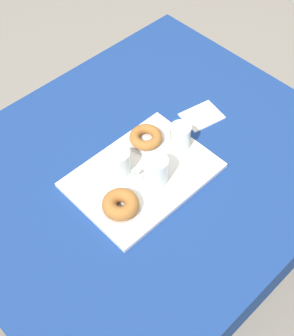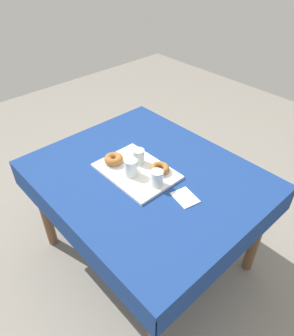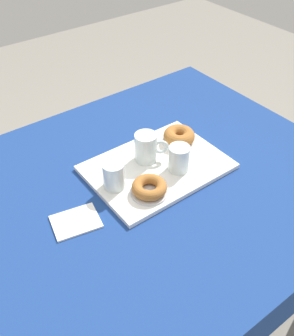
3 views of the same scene
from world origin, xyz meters
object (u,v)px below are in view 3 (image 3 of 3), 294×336
at_px(water_glass_near, 179,160).
at_px(sugar_donut_left, 149,187).
at_px(donut_plate_right, 179,141).
at_px(water_glass_far, 114,176).
at_px(sugar_donut_right, 179,136).
at_px(tea_mug_left, 146,148).
at_px(paper_napkin, 76,222).
at_px(dining_table, 151,202).
at_px(donut_plate_left, 149,192).
at_px(serving_tray, 157,167).

xyz_separation_m(water_glass_near, sugar_donut_left, (0.14, 0.03, -0.02)).
relative_size(water_glass_near, donut_plate_right, 0.76).
relative_size(water_glass_far, sugar_donut_left, 0.83).
bearing_deg(sugar_donut_right, donut_plate_right, 0.00).
distance_m(sugar_donut_left, sugar_donut_right, 0.27).
height_order(tea_mug_left, donut_plate_right, tea_mug_left).
bearing_deg(water_glass_near, water_glass_far, -15.02).
bearing_deg(sugar_donut_left, tea_mug_left, -123.53).
height_order(water_glass_far, sugar_donut_right, water_glass_far).
relative_size(sugar_donut_left, paper_napkin, 0.81).
distance_m(tea_mug_left, sugar_donut_left, 0.16).
distance_m(dining_table, donut_plate_left, 0.14).
bearing_deg(paper_napkin, serving_tray, -171.93).
bearing_deg(water_glass_far, tea_mug_left, -163.63).
distance_m(dining_table, water_glass_far, 0.20).
bearing_deg(dining_table, sugar_donut_right, -155.13).
distance_m(water_glass_near, paper_napkin, 0.37).
bearing_deg(donut_plate_left, serving_tray, -138.10).
height_order(tea_mug_left, donut_plate_left, tea_mug_left).
distance_m(water_glass_far, sugar_donut_right, 0.31).
bearing_deg(water_glass_far, donut_plate_right, -170.07).
xyz_separation_m(serving_tray, donut_plate_left, (0.10, 0.09, 0.01)).
distance_m(water_glass_near, donut_plate_right, 0.15).
distance_m(water_glass_near, sugar_donut_left, 0.14).
xyz_separation_m(water_glass_far, paper_napkin, (0.16, 0.05, -0.05)).
distance_m(water_glass_far, donut_plate_right, 0.31).
xyz_separation_m(donut_plate_left, paper_napkin, (0.23, -0.04, -0.02)).
xyz_separation_m(water_glass_far, donut_plate_left, (-0.07, 0.09, -0.04)).
bearing_deg(water_glass_near, serving_tray, -52.30).
relative_size(serving_tray, water_glass_near, 5.01).
distance_m(sugar_donut_left, paper_napkin, 0.23).
distance_m(tea_mug_left, sugar_donut_right, 0.15).
relative_size(tea_mug_left, water_glass_near, 1.14).
bearing_deg(dining_table, water_glass_far, -15.26).
bearing_deg(sugar_donut_left, donut_plate_right, -149.15).
height_order(tea_mug_left, sugar_donut_left, tea_mug_left).
bearing_deg(donut_plate_left, tea_mug_left, -123.53).
xyz_separation_m(dining_table, sugar_donut_left, (0.05, 0.05, 0.14)).
bearing_deg(sugar_donut_left, paper_napkin, -10.17).
bearing_deg(water_glass_near, donut_plate_left, 12.58).
height_order(donut_plate_left, paper_napkin, donut_plate_left).
height_order(serving_tray, water_glass_near, water_glass_near).
xyz_separation_m(donut_plate_left, sugar_donut_right, (-0.23, -0.14, 0.02)).
height_order(donut_plate_right, paper_napkin, donut_plate_right).
relative_size(serving_tray, donut_plate_right, 3.82).
bearing_deg(dining_table, sugar_donut_left, 47.18).
height_order(serving_tray, water_glass_far, water_glass_far).
height_order(tea_mug_left, paper_napkin, tea_mug_left).
distance_m(tea_mug_left, water_glass_far, 0.16).
height_order(dining_table, donut_plate_right, donut_plate_right).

